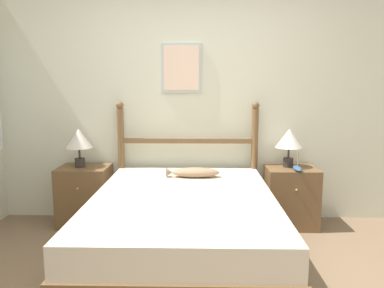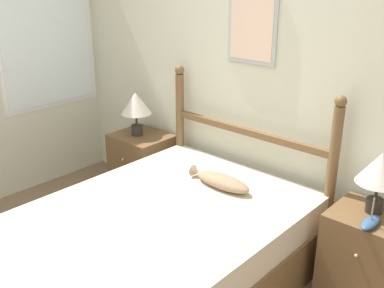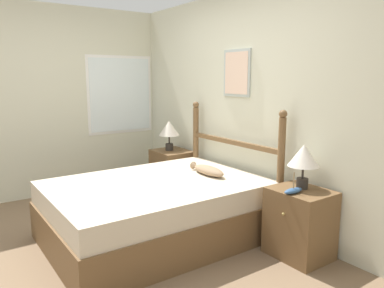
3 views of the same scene
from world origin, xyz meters
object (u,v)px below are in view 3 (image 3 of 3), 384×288
nightstand_right (300,223)px  table_lamp_right (304,157)px  table_lamp_left (169,129)px  bed (156,210)px  model_boat (293,191)px  fish_pillow (208,170)px  nightstand_left (172,173)px

nightstand_right → table_lamp_right: (-0.03, 0.04, 0.60)m
nightstand_right → table_lamp_left: bearing=-179.5°
bed → model_boat: (1.11, 0.73, 0.36)m
table_lamp_left → model_boat: bearing=-3.1°
nightstand_right → fish_pillow: size_ratio=1.21×
nightstand_right → table_lamp_left: (-2.20, -0.02, 0.60)m
table_lamp_left → table_lamp_right: same height
nightstand_left → nightstand_right: 2.17m
nightstand_left → model_boat: bearing=-3.6°
table_lamp_left → table_lamp_right: bearing=1.5°
table_lamp_right → fish_pillow: (-0.98, -0.31, -0.28)m
bed → table_lamp_left: (-1.12, 0.85, 0.62)m
bed → model_boat: bearing=33.2°
model_boat → bed: bearing=-146.8°
nightstand_left → table_lamp_left: size_ratio=1.56×
table_lamp_left → nightstand_left: bearing=28.4°
nightstand_right → table_lamp_right: 0.60m
bed → table_lamp_right: bearing=40.5°
model_boat → table_lamp_right: bearing=106.0°
bed → table_lamp_right: size_ratio=5.17×
bed → nightstand_right: nightstand_right is taller
nightstand_left → bed: bearing=-38.5°
nightstand_left → nightstand_right: (2.17, 0.00, 0.00)m
nightstand_right → table_lamp_left: size_ratio=1.56×
table_lamp_left → model_boat: (2.23, -0.12, -0.26)m
table_lamp_right → model_boat: bearing=-74.0°
nightstand_left → table_lamp_left: table_lamp_left is taller
bed → model_boat: model_boat is taller
bed → nightstand_right: size_ratio=3.32×
fish_pillow → table_lamp_right: bearing=17.8°
nightstand_right → model_boat: 0.36m
model_boat → fish_pillow: bearing=-172.5°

